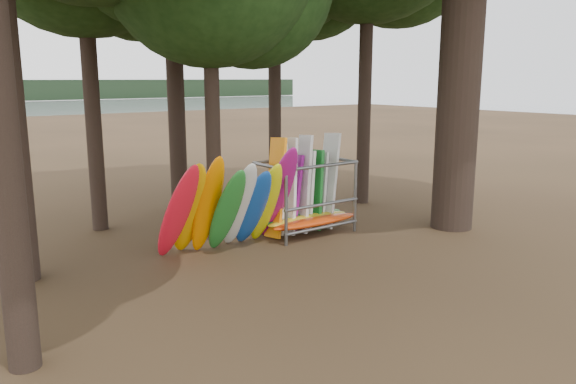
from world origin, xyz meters
TOP-DOWN VIEW (x-y plane):
  - ground at (0.00, 0.00)m, footprint 120.00×120.00m
  - kayak_row at (-1.37, 1.73)m, footprint 3.80×2.06m
  - storage_rack at (1.24, 2.12)m, footprint 2.98×1.56m

SIDE VIEW (x-z plane):
  - ground at x=0.00m, z-range 0.00..0.00m
  - storage_rack at x=1.24m, z-range -0.43..2.37m
  - kayak_row at x=-1.37m, z-range -0.21..2.60m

